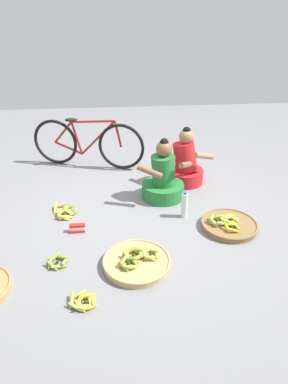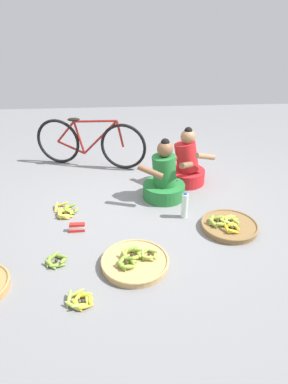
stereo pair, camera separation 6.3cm
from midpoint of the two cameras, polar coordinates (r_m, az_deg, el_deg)
The scene contains 11 objects.
ground_plane at distance 3.81m, azimuth -0.79°, elevation -3.22°, with size 10.00×10.00×0.00m, color slate.
vendor_woman_front at distance 3.98m, azimuth 2.94°, elevation 2.21°, with size 0.71×0.53×0.77m.
vendor_woman_behind at distance 4.40m, azimuth 6.69°, elevation 4.68°, with size 0.72×0.55×0.77m.
bicycle_leaning at distance 4.90m, azimuth -10.26°, elevation 8.37°, with size 1.64×0.56×0.73m.
banana_basket_near_vendor at distance 3.01m, azimuth -1.94°, elevation -12.08°, with size 0.62×0.62×0.14m.
banana_basket_back_right at distance 3.60m, azimuth 14.13°, elevation -5.52°, with size 0.60×0.60×0.14m.
loose_bananas_mid_right at distance 3.83m, azimuth -14.02°, elevation -3.43°, with size 0.28×0.34×0.10m.
loose_bananas_back_center at distance 3.14m, azimuth -15.61°, elevation -11.71°, with size 0.22×0.23×0.09m.
loose_bananas_mid_left at distance 2.74m, azimuth -11.22°, elevation -18.25°, with size 0.25×0.24×0.09m.
water_bottle at distance 3.64m, azimuth 6.61°, elevation -2.31°, with size 0.07×0.07×0.31m.
packet_carton_stack at distance 3.50m, azimuth -12.13°, elevation -6.21°, with size 0.17×0.07×0.09m.
Camera 1 is at (-0.32, -3.23, 1.99)m, focal length 30.44 mm.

